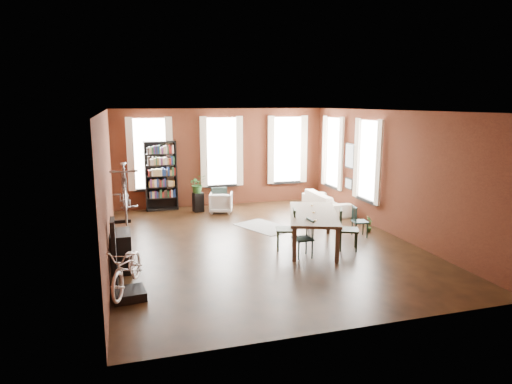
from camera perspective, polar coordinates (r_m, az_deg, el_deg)
name	(u,v)px	position (r m, az deg, el deg)	size (l,w,h in m)	color
room	(264,153)	(11.45, 0.97, 4.85)	(9.00, 9.04, 3.22)	black
dining_table	(313,230)	(11.00, 7.15, -4.68)	(1.09, 2.40, 0.82)	brown
dining_chair_a	(303,238)	(10.20, 5.87, -5.80)	(0.39, 0.39, 0.85)	#16322E
dining_chair_b	(286,229)	(10.67, 3.75, -4.67)	(0.45, 0.45, 0.97)	#1D2F1B
dining_chair_c	(349,230)	(10.85, 11.49, -4.64)	(0.44, 0.44, 0.96)	black
dining_chair_d	(360,221)	(11.98, 12.85, -3.61)	(0.37, 0.37, 0.79)	#193735
bookshelf	(161,176)	(14.76, -11.78, 1.98)	(1.00, 0.32, 2.20)	black
white_armchair	(221,201)	(14.28, -4.40, -1.18)	(0.68, 0.64, 0.70)	silver
cream_sofa	(326,199)	(14.53, 8.78, -0.84)	(2.08, 0.61, 0.81)	beige
striped_rug	(265,227)	(12.64, 1.09, -4.38)	(1.00, 1.60, 0.01)	black
bike_trainer	(129,294)	(8.50, -15.58, -12.20)	(0.55, 0.55, 0.16)	black
bike_wall_rack	(114,254)	(8.87, -17.32, -7.37)	(0.16, 0.60, 1.30)	black
console_table	(121,251)	(9.80, -16.48, -7.09)	(0.40, 0.80, 0.80)	black
plant_stand	(198,202)	(14.50, -7.24, -1.25)	(0.30, 0.30, 0.60)	black
plant_by_sofa	(311,202)	(15.36, 6.88, -1.21)	(0.31, 0.57, 0.25)	#305D25
plant_small	(369,229)	(12.50, 13.92, -4.54)	(0.24, 0.45, 0.16)	#2F5421
bicycle_floor	(126,247)	(8.21, -15.91, -6.67)	(0.54, 0.82, 1.56)	silver
bicycle_hung	(124,174)	(8.53, -16.21, 2.22)	(0.47, 1.00, 1.66)	#A5A8AD
plant_on_stand	(197,186)	(14.36, -7.33, 0.76)	(0.51, 0.57, 0.44)	#285A24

